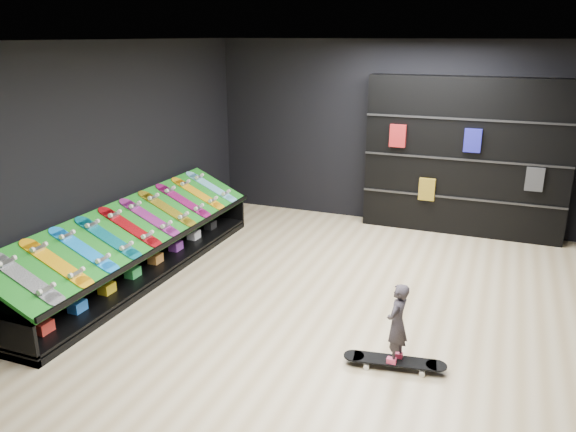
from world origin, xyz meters
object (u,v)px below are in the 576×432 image
at_px(child, 396,338).
at_px(back_shelving, 465,157).
at_px(floor_skateboard, 394,364).
at_px(display_rack, 139,257).

bearing_deg(child, back_shelving, -169.23).
bearing_deg(floor_skateboard, back_shelving, 78.88).
height_order(display_rack, child, child).
xyz_separation_m(back_shelving, child, (-0.18, -4.29, -0.90)).
bearing_deg(display_rack, back_shelving, 41.24).
relative_size(display_rack, child, 9.47).
xyz_separation_m(display_rack, back_shelving, (3.79, 3.32, 0.98)).
bearing_deg(back_shelving, floor_skateboard, -92.34).
height_order(back_shelving, child, back_shelving).
relative_size(display_rack, floor_skateboard, 4.59).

